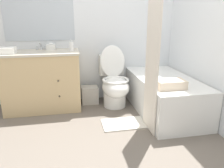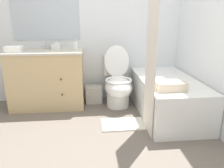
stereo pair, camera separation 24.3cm
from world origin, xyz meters
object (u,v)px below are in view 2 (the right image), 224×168
(wastebasket, at_px, (94,94))
(hand_towel_folded, at_px, (14,49))
(soap_dispenser, at_px, (76,46))
(bath_mat, at_px, (123,124))
(bath_towel_folded, at_px, (170,86))
(vanity_cabinet, at_px, (48,79))
(sink_faucet, at_px, (47,46))
(tissue_box, at_px, (56,46))
(bathtub, at_px, (167,96))
(toilet, at_px, (118,84))

(wastebasket, xyz_separation_m, hand_towel_folded, (-1.06, -0.20, 0.75))
(soap_dispenser, distance_m, bath_mat, 1.29)
(wastebasket, distance_m, hand_towel_folded, 1.31)
(hand_towel_folded, bearing_deg, bath_towel_folded, -22.08)
(vanity_cabinet, height_order, sink_faucet, sink_faucet)
(vanity_cabinet, distance_m, bath_towel_folded, 1.77)
(vanity_cabinet, bearing_deg, bath_towel_folded, -30.34)
(wastebasket, distance_m, soap_dispenser, 0.82)
(bath_mat, bearing_deg, bath_towel_folded, -18.09)
(tissue_box, bearing_deg, hand_towel_folded, -153.28)
(sink_faucet, height_order, soap_dispenser, soap_dispenser)
(bath_towel_folded, relative_size, bath_mat, 0.62)
(wastebasket, height_order, hand_towel_folded, hand_towel_folded)
(vanity_cabinet, height_order, tissue_box, tissue_box)
(hand_towel_folded, bearing_deg, soap_dispenser, 6.70)
(wastebasket, xyz_separation_m, soap_dispenser, (-0.24, -0.10, 0.78))
(bathtub, bearing_deg, toilet, 151.32)
(vanity_cabinet, xyz_separation_m, soap_dispenser, (0.43, -0.02, 0.48))
(hand_towel_folded, height_order, bath_mat, hand_towel_folded)
(toilet, height_order, bath_towel_folded, toilet)
(bath_towel_folded, distance_m, bath_mat, 0.76)
(bathtub, relative_size, bath_mat, 2.63)
(vanity_cabinet, height_order, bath_mat, vanity_cabinet)
(hand_towel_folded, bearing_deg, tissue_box, 26.72)
(vanity_cabinet, relative_size, bath_towel_folded, 3.15)
(toilet, relative_size, tissue_box, 6.31)
(sink_faucet, xyz_separation_m, bath_towel_folded, (1.53, -1.06, -0.32))
(sink_faucet, distance_m, hand_towel_folded, 0.48)
(toilet, height_order, tissue_box, tissue_box)
(vanity_cabinet, xyz_separation_m, wastebasket, (0.67, 0.08, -0.30))
(vanity_cabinet, distance_m, tissue_box, 0.50)
(wastebasket, bearing_deg, bath_towel_folded, -48.79)
(bath_mat, bearing_deg, wastebasket, 113.27)
(bathtub, height_order, hand_towel_folded, hand_towel_folded)
(vanity_cabinet, distance_m, bathtub, 1.73)
(soap_dispenser, bearing_deg, bathtub, -18.97)
(hand_towel_folded, relative_size, bath_mat, 0.37)
(bath_towel_folded, bearing_deg, bathtub, 72.82)
(hand_towel_folded, bearing_deg, sink_faucet, 36.78)
(hand_towel_folded, height_order, bath_towel_folded, hand_towel_folded)
(sink_faucet, height_order, hand_towel_folded, sink_faucet)
(bathtub, bearing_deg, hand_towel_folded, 170.91)
(bath_mat, bearing_deg, tissue_box, 135.20)
(soap_dispenser, height_order, bath_towel_folded, soap_dispenser)
(bathtub, bearing_deg, wastebasket, 152.08)
(tissue_box, relative_size, hand_towel_folded, 0.70)
(bathtub, xyz_separation_m, tissue_box, (-1.52, 0.59, 0.63))
(bathtub, xyz_separation_m, soap_dispenser, (-1.23, 0.42, 0.65))
(bath_mat, bearing_deg, bathtub, 23.76)
(toilet, xyz_separation_m, bathtub, (0.64, -0.35, -0.08))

